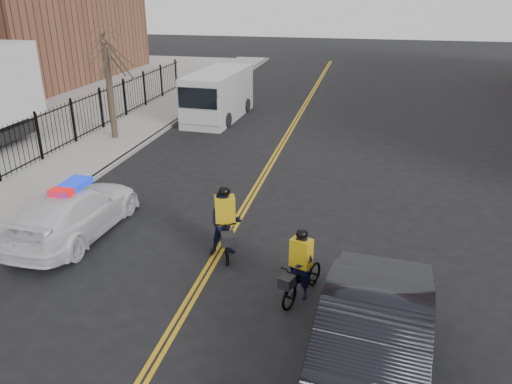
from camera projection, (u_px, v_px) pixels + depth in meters
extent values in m
plane|color=black|center=(207.00, 272.00, 12.46)|extent=(120.00, 120.00, 0.00)
cube|color=#C69117|center=(267.00, 166.00, 19.68)|extent=(0.10, 60.00, 0.01)
cube|color=#C69117|center=(271.00, 167.00, 19.65)|extent=(0.10, 60.00, 0.01)
cube|color=#999691|center=(95.00, 152.00, 21.14)|extent=(3.00, 60.00, 0.15)
cube|color=#999691|center=(128.00, 155.00, 20.84)|extent=(0.20, 60.00, 0.15)
cylinder|color=#3A2D22|center=(110.00, 94.00, 22.16)|extent=(0.28, 0.28, 4.00)
imported|color=white|center=(75.00, 212.00, 14.11)|extent=(2.10, 4.88, 1.40)
cube|color=#0C26CC|center=(71.00, 186.00, 13.81)|extent=(0.62, 1.30, 0.16)
imported|color=black|center=(371.00, 351.00, 8.46)|extent=(2.40, 5.56, 1.78)
cube|color=silver|center=(218.00, 95.00, 26.39)|extent=(2.43, 5.93, 2.48)
cube|color=silver|center=(201.00, 110.00, 24.21)|extent=(2.14, 0.96, 1.30)
cube|color=black|center=(198.00, 98.00, 23.58)|extent=(1.95, 0.20, 0.97)
cylinder|color=black|center=(189.00, 117.00, 25.43)|extent=(0.30, 0.77, 0.76)
cylinder|color=black|center=(227.00, 120.00, 24.94)|extent=(0.30, 0.77, 0.76)
cylinder|color=black|center=(212.00, 103.00, 28.51)|extent=(0.30, 0.77, 0.76)
cylinder|color=black|center=(246.00, 105.00, 28.01)|extent=(0.30, 0.77, 0.76)
cylinder|color=black|center=(8.00, 126.00, 23.06)|extent=(0.13, 0.13, 1.18)
imported|color=black|center=(300.00, 279.00, 11.33)|extent=(1.21, 1.87, 0.93)
imported|color=black|center=(301.00, 266.00, 11.20)|extent=(0.68, 0.56, 1.59)
cube|color=gold|center=(301.00, 253.00, 11.07)|extent=(0.53, 0.45, 0.67)
sphere|color=black|center=(302.00, 234.00, 10.89)|extent=(0.27, 0.27, 0.27)
cube|color=black|center=(287.00, 282.00, 10.76)|extent=(0.39, 0.41, 0.25)
imported|color=black|center=(225.00, 234.00, 13.09)|extent=(1.20, 1.99, 1.16)
imported|color=black|center=(225.00, 224.00, 12.97)|extent=(1.05, 0.94, 1.78)
cube|color=gold|center=(225.00, 210.00, 12.82)|extent=(0.60, 0.51, 0.75)
sphere|color=black|center=(224.00, 192.00, 12.63)|extent=(0.30, 0.30, 0.30)
cube|color=black|center=(228.00, 239.00, 12.37)|extent=(0.43, 0.46, 0.28)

